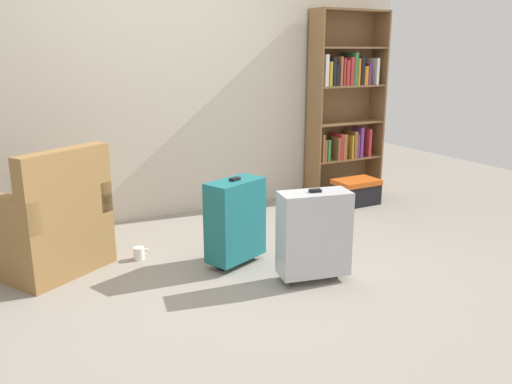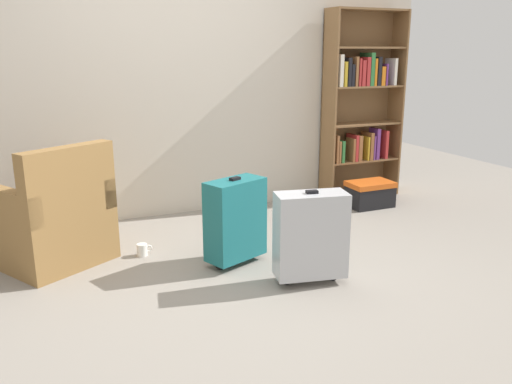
{
  "view_description": "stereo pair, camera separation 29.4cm",
  "coord_description": "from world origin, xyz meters",
  "px_view_note": "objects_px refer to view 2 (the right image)",
  "views": [
    {
      "loc": [
        -1.48,
        -3.01,
        1.53
      ],
      "look_at": [
        0.23,
        0.17,
        0.55
      ],
      "focal_mm": 36.65,
      "sensor_mm": 36.0,
      "label": 1
    },
    {
      "loc": [
        -1.22,
        -3.14,
        1.53
      ],
      "look_at": [
        0.23,
        0.17,
        0.55
      ],
      "focal_mm": 36.65,
      "sensor_mm": 36.0,
      "label": 2
    }
  ],
  "objects_px": {
    "mug": "(143,250)",
    "storage_box": "(370,193)",
    "bookshelf": "(360,104)",
    "suitcase_silver": "(311,235)",
    "suitcase_teal": "(235,219)",
    "armchair": "(53,221)"
  },
  "relations": [
    {
      "from": "armchair",
      "to": "storage_box",
      "type": "relative_size",
      "value": 2.14
    },
    {
      "from": "suitcase_silver",
      "to": "suitcase_teal",
      "type": "distance_m",
      "value": 0.61
    },
    {
      "from": "bookshelf",
      "to": "suitcase_silver",
      "type": "distance_m",
      "value": 2.44
    },
    {
      "from": "mug",
      "to": "storage_box",
      "type": "bearing_deg",
      "value": 9.5
    },
    {
      "from": "suitcase_teal",
      "to": "storage_box",
      "type": "bearing_deg",
      "value": 24.85
    },
    {
      "from": "armchair",
      "to": "mug",
      "type": "bearing_deg",
      "value": -12.79
    },
    {
      "from": "bookshelf",
      "to": "storage_box",
      "type": "distance_m",
      "value": 0.96
    },
    {
      "from": "bookshelf",
      "to": "mug",
      "type": "bearing_deg",
      "value": -161.78
    },
    {
      "from": "armchair",
      "to": "storage_box",
      "type": "distance_m",
      "value": 3.02
    },
    {
      "from": "bookshelf",
      "to": "storage_box",
      "type": "xyz_separation_m",
      "value": [
        -0.12,
        -0.43,
        -0.85
      ]
    },
    {
      "from": "armchair",
      "to": "mug",
      "type": "relative_size",
      "value": 7.99
    },
    {
      "from": "bookshelf",
      "to": "suitcase_teal",
      "type": "relative_size",
      "value": 2.94
    },
    {
      "from": "armchair",
      "to": "storage_box",
      "type": "xyz_separation_m",
      "value": [
        3.0,
        0.26,
        -0.18
      ]
    },
    {
      "from": "suitcase_silver",
      "to": "suitcase_teal",
      "type": "relative_size",
      "value": 0.98
    },
    {
      "from": "bookshelf",
      "to": "mug",
      "type": "relative_size",
      "value": 16.13
    },
    {
      "from": "bookshelf",
      "to": "suitcase_silver",
      "type": "relative_size",
      "value": 2.99
    },
    {
      "from": "armchair",
      "to": "suitcase_silver",
      "type": "height_order",
      "value": "armchair"
    },
    {
      "from": "mug",
      "to": "suitcase_silver",
      "type": "bearing_deg",
      "value": -44.32
    },
    {
      "from": "mug",
      "to": "storage_box",
      "type": "distance_m",
      "value": 2.42
    },
    {
      "from": "mug",
      "to": "storage_box",
      "type": "height_order",
      "value": "storage_box"
    },
    {
      "from": "mug",
      "to": "suitcase_teal",
      "type": "relative_size",
      "value": 0.18
    },
    {
      "from": "storage_box",
      "to": "suitcase_silver",
      "type": "height_order",
      "value": "suitcase_silver"
    }
  ]
}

